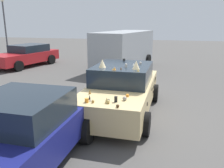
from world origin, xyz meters
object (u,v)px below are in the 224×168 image
(art_car_decorated, at_px, (122,89))
(parked_sedan_far_right, at_px, (26,55))
(parked_van_row_back_far, at_px, (124,48))
(lot_lamp_post, at_px, (5,22))
(parked_sedan_near_left, at_px, (20,134))

(art_car_decorated, relative_size, parked_sedan_far_right, 0.94)
(parked_van_row_back_far, distance_m, lot_lamp_post, 10.89)
(art_car_decorated, height_order, lot_lamp_post, lot_lamp_post)
(art_car_decorated, relative_size, parked_van_row_back_far, 0.81)
(parked_sedan_near_left, xyz_separation_m, parked_sedan_far_right, (9.59, 6.22, -0.03))
(parked_sedan_near_left, xyz_separation_m, lot_lamp_post, (13.26, 10.38, 2.01))
(parked_sedan_near_left, distance_m, lot_lamp_post, 16.96)
(lot_lamp_post, bearing_deg, parked_sedan_near_left, -141.95)
(art_car_decorated, bearing_deg, parked_sedan_near_left, -20.38)
(parked_sedan_near_left, bearing_deg, lot_lamp_post, -141.34)
(parked_sedan_near_left, relative_size, lot_lamp_post, 0.90)
(art_car_decorated, relative_size, lot_lamp_post, 0.97)
(parked_sedan_far_right, bearing_deg, parked_sedan_near_left, 46.77)
(parked_van_row_back_far, relative_size, parked_sedan_far_right, 1.16)
(art_car_decorated, distance_m, parked_van_row_back_far, 7.06)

